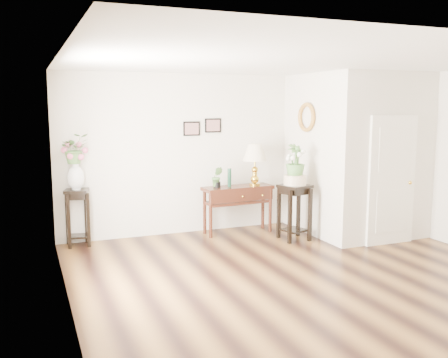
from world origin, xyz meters
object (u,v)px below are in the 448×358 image
plant_stand_a (78,218)px  console_table (238,210)px  table_lamp (255,166)px  plant_stand_b (294,212)px

plant_stand_a → console_table: bearing=-4.4°
table_lamp → plant_stand_b: bearing=-64.5°
console_table → plant_stand_a: bearing=171.9°
table_lamp → plant_stand_a: 3.15m
console_table → plant_stand_b: plant_stand_b is taller
table_lamp → plant_stand_a: size_ratio=0.81×
console_table → table_lamp: (0.33, 0.00, 0.77)m
table_lamp → plant_stand_b: 1.12m
table_lamp → plant_stand_a: table_lamp is taller
console_table → table_lamp: size_ratio=1.68×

